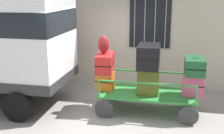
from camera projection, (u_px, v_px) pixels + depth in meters
ground_plane at (109, 111)px, 7.30m from camera, size 40.00×40.00×0.00m
building_wall at (125, 5)px, 8.74m from camera, size 12.00×0.37×5.00m
luggage_cart at (147, 96)px, 7.16m from camera, size 2.37×1.18×0.50m
cart_railing at (148, 79)px, 7.04m from camera, size 2.25×1.04×0.42m
suitcase_left_bottom at (105, 81)px, 7.29m from camera, size 0.46×0.35×0.48m
suitcase_left_middle at (105, 63)px, 7.19m from camera, size 0.47×0.84×0.45m
suitcase_midleft_bottom at (148, 80)px, 7.06m from camera, size 0.56×0.65×0.64m
suitcase_midleft_middle at (149, 56)px, 6.89m from camera, size 0.53×0.86×0.55m
suitcase_center_bottom at (193, 84)px, 6.89m from camera, size 0.53×0.36×0.54m
suitcase_center_middle at (195, 66)px, 6.73m from camera, size 0.45×0.72×0.38m
backpack at (103, 45)px, 7.08m from camera, size 0.27×0.22×0.44m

